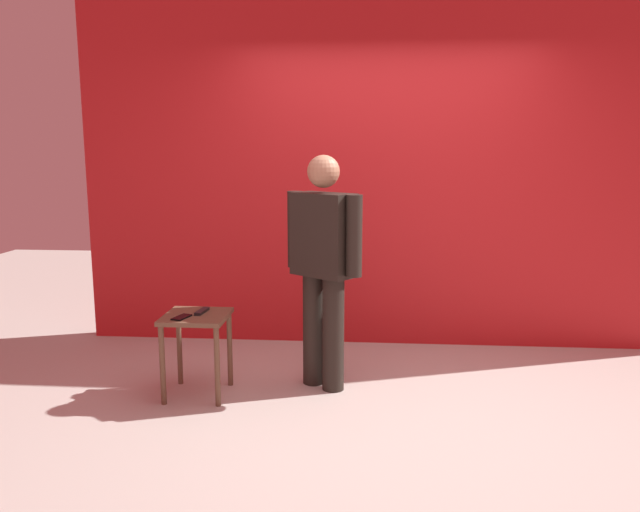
% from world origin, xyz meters
% --- Properties ---
extents(ground_plane, '(12.00, 12.00, 0.00)m').
position_xyz_m(ground_plane, '(0.00, 0.00, 0.00)').
color(ground_plane, '#B7B2A8').
extents(back_wall_red, '(5.12, 0.12, 3.35)m').
position_xyz_m(back_wall_red, '(0.00, 1.51, 1.68)').
color(back_wall_red, red).
rests_on(back_wall_red, ground_plane).
extents(standing_person, '(0.57, 0.46, 1.61)m').
position_xyz_m(standing_person, '(-0.45, 0.44, 0.90)').
color(standing_person, black).
rests_on(standing_person, ground_plane).
extents(side_table, '(0.42, 0.42, 0.56)m').
position_xyz_m(side_table, '(-1.29, 0.23, 0.45)').
color(side_table, brown).
rests_on(side_table, ground_plane).
extents(cell_phone, '(0.11, 0.16, 0.01)m').
position_xyz_m(cell_phone, '(-1.35, 0.14, 0.56)').
color(cell_phone, black).
rests_on(cell_phone, side_table).
extents(tv_remote, '(0.06, 0.17, 0.02)m').
position_xyz_m(tv_remote, '(-1.26, 0.27, 0.57)').
color(tv_remote, black).
rests_on(tv_remote, side_table).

